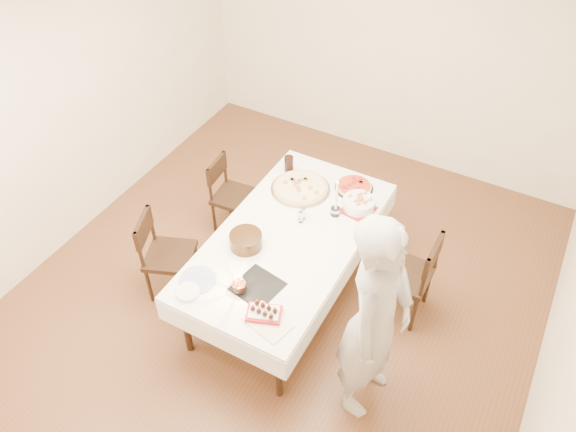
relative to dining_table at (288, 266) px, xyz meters
The scene contains 23 objects.
floor 0.38m from the dining_table, behind, with size 5.00×5.00×0.00m, color brown.
wall_back 2.69m from the dining_table, 91.20° to the left, with size 4.50×0.04×2.70m, color white.
wall_left 2.50m from the dining_table, behind, with size 0.04×5.00×2.70m, color white.
ceiling 2.33m from the dining_table, behind, with size 5.00×5.00×0.00m, color white.
dining_table is the anchor object (origin of this frame).
chair_right_savory 1.02m from the dining_table, 19.13° to the left, with size 0.47×0.47×0.92m, color black, non-canonical shape.
chair_left_savory 1.04m from the dining_table, 149.88° to the left, with size 0.42×0.42×0.82m, color black, non-canonical shape.
chair_left_dessert 1.06m from the dining_table, 154.45° to the right, with size 0.45×0.45×0.88m, color black, non-canonical shape.
person 1.30m from the dining_table, 30.16° to the right, with size 0.68×0.45×1.87m, color beige.
pizza_white 0.73m from the dining_table, 108.02° to the left, with size 0.55×0.55×0.04m, color beige.
pizza_pepperoni 0.96m from the dining_table, 74.23° to the left, with size 0.36×0.36×0.04m, color red.
red_placemat 0.80m from the dining_table, 56.50° to the left, with size 0.26×0.26×0.01m, color #B21E1E.
pasta_bowl 0.84m from the dining_table, 58.20° to the left, with size 0.28×0.28×0.09m, color white.
taper_candle 0.75m from the dining_table, 61.53° to the left, with size 0.09×0.09×0.39m, color white.
shaker_pair 0.48m from the dining_table, 86.59° to the left, with size 0.10×0.10×0.12m, color white, non-canonical shape.
cola_glass 1.00m from the dining_table, 118.26° to the left, with size 0.09×0.09×0.16m, color black.
layer_cake 0.58m from the dining_table, 131.68° to the right, with size 0.35×0.35×0.14m, color black.
cake_board 0.71m from the dining_table, 84.35° to the right, with size 0.34×0.34×0.01m, color black.
birthday_cake 0.83m from the dining_table, 93.96° to the right, with size 0.11×0.11×0.13m, color #3D1C10.
strawberry_box 0.94m from the dining_table, 73.24° to the right, with size 0.26×0.17×0.06m, color red, non-canonical shape.
box_lid 0.98m from the dining_table, 70.67° to the right, with size 0.34×0.22×0.03m, color beige.
plate_stack 1.06m from the dining_table, 111.98° to the right, with size 0.18×0.18×0.04m, color white.
china_plate 0.94m from the dining_table, 116.57° to the right, with size 0.29×0.29×0.01m, color white.
Camera 1 is at (1.66, -2.93, 4.13)m, focal length 35.00 mm.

